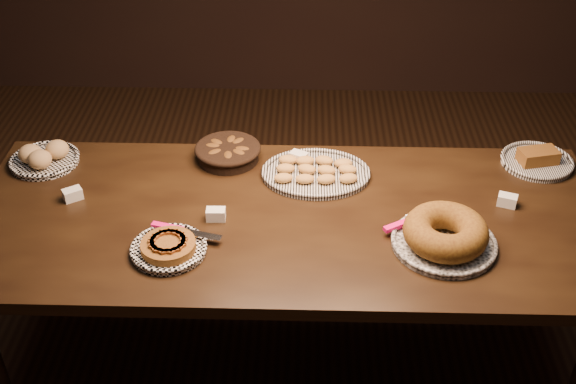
{
  "coord_description": "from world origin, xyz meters",
  "views": [
    {
      "loc": [
        0.06,
        -2.16,
        2.37
      ],
      "look_at": [
        -0.0,
        0.05,
        0.82
      ],
      "focal_mm": 45.0,
      "sensor_mm": 36.0,
      "label": 1
    }
  ],
  "objects_px": {
    "apple_tart_plate": "(169,247)",
    "buffet_table": "(288,230)",
    "bundt_cake_plate": "(445,235)",
    "madeleine_platter": "(316,172)"
  },
  "relations": [
    {
      "from": "buffet_table",
      "to": "bundt_cake_plate",
      "type": "xyz_separation_m",
      "value": [
        0.56,
        -0.17,
        0.12
      ]
    },
    {
      "from": "madeleine_platter",
      "to": "bundt_cake_plate",
      "type": "bearing_deg",
      "value": -51.87
    },
    {
      "from": "apple_tart_plate",
      "to": "bundt_cake_plate",
      "type": "bearing_deg",
      "value": 17.96
    },
    {
      "from": "madeleine_platter",
      "to": "bundt_cake_plate",
      "type": "height_order",
      "value": "bundt_cake_plate"
    },
    {
      "from": "bundt_cake_plate",
      "to": "apple_tart_plate",
      "type": "bearing_deg",
      "value": -153.94
    },
    {
      "from": "buffet_table",
      "to": "apple_tart_plate",
      "type": "height_order",
      "value": "apple_tart_plate"
    },
    {
      "from": "buffet_table",
      "to": "madeleine_platter",
      "type": "bearing_deg",
      "value": 68.35
    },
    {
      "from": "madeleine_platter",
      "to": "bundt_cake_plate",
      "type": "xyz_separation_m",
      "value": [
        0.45,
        -0.43,
        0.03
      ]
    },
    {
      "from": "apple_tart_plate",
      "to": "buffet_table",
      "type": "bearing_deg",
      "value": 43.25
    },
    {
      "from": "apple_tart_plate",
      "to": "bundt_cake_plate",
      "type": "height_order",
      "value": "bundt_cake_plate"
    }
  ]
}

